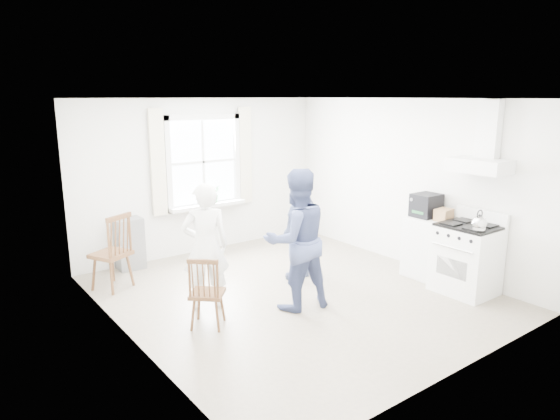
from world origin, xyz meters
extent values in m
cube|color=gray|center=(0.00, 0.00, -0.01)|extent=(4.62, 5.12, 0.02)
cube|color=silver|center=(0.00, 2.52, 1.30)|extent=(4.62, 0.04, 2.64)
cube|color=silver|center=(0.00, -2.52, 1.30)|extent=(4.62, 0.04, 2.64)
cube|color=silver|center=(-2.27, 0.00, 1.30)|extent=(0.04, 5.12, 2.64)
cube|color=silver|center=(2.27, 0.00, 1.30)|extent=(0.04, 5.12, 2.64)
cube|color=white|center=(0.00, 0.00, 2.61)|extent=(4.62, 5.12, 0.02)
cube|color=white|center=(0.00, 2.48, 1.55)|extent=(1.20, 0.02, 1.40)
cube|color=silver|center=(0.00, 2.46, 2.29)|extent=(1.38, 0.09, 0.09)
cube|color=silver|center=(0.00, 2.46, 0.81)|extent=(1.38, 0.09, 0.09)
cube|color=silver|center=(-0.65, 2.46, 1.55)|extent=(0.09, 0.09, 1.58)
cube|color=silver|center=(0.65, 2.46, 1.55)|extent=(0.09, 0.09, 1.58)
cube|color=silver|center=(0.00, 2.38, 0.82)|extent=(1.38, 0.24, 0.06)
cube|color=beige|center=(-0.82, 2.44, 1.60)|extent=(0.24, 0.05, 1.70)
cube|color=beige|center=(0.82, 2.44, 1.60)|extent=(0.24, 0.05, 1.70)
cube|color=silver|center=(2.02, -1.35, 1.74)|extent=(0.45, 0.76, 0.18)
cube|color=silver|center=(2.17, -1.35, 2.21)|extent=(0.14, 0.30, 0.76)
cube|color=slate|center=(-1.40, 2.33, 0.40)|extent=(0.40, 0.30, 0.80)
cube|color=white|center=(1.91, -1.35, 0.46)|extent=(0.65, 0.76, 0.92)
cube|color=black|center=(1.91, -1.35, 0.94)|extent=(0.61, 0.72, 0.03)
cube|color=white|center=(2.20, -1.35, 1.02)|extent=(0.06, 0.76, 0.20)
cylinder|color=silver|center=(1.56, -1.35, 0.70)|extent=(0.02, 0.61, 0.02)
sphere|color=silver|center=(1.74, -1.59, 1.05)|extent=(0.20, 0.20, 0.20)
cylinder|color=silver|center=(1.74, -1.59, 0.99)|extent=(0.18, 0.18, 0.04)
torus|color=black|center=(1.74, -1.59, 1.17)|extent=(0.12, 0.02, 0.12)
cube|color=silver|center=(1.98, -0.65, 0.45)|extent=(0.50, 0.55, 0.90)
cube|color=black|center=(2.01, -0.57, 0.99)|extent=(0.38, 0.34, 0.18)
cube|color=black|center=(2.01, -0.57, 1.16)|extent=(0.38, 0.34, 0.16)
cube|color=#946E47|center=(2.02, -0.87, 0.98)|extent=(0.28, 0.22, 0.17)
cube|color=#4A2C17|center=(-1.90, 1.69, 0.49)|extent=(0.61, 0.60, 0.05)
cube|color=#4A2C17|center=(-1.81, 1.51, 0.79)|extent=(0.42, 0.26, 0.59)
cylinder|color=#4A2C17|center=(-1.90, 1.69, 0.24)|extent=(0.04, 0.04, 0.47)
cube|color=#4A2C17|center=(-1.41, -0.15, 0.40)|extent=(0.51, 0.51, 0.04)
cube|color=#4A2C17|center=(-1.51, -0.27, 0.64)|extent=(0.30, 0.28, 0.48)
cylinder|color=#4A2C17|center=(-1.41, -0.15, 0.19)|extent=(0.03, 0.03, 0.38)
imported|color=white|center=(-1.16, 0.32, 0.80)|extent=(0.76, 0.76, 1.61)
imported|color=#404B76|center=(-0.25, -0.35, 0.89)|extent=(1.01, 1.01, 1.78)
imported|color=navy|center=(0.46, 0.42, 0.77)|extent=(1.19, 1.19, 1.55)
imported|color=#316E3B|center=(0.15, 2.36, 1.00)|extent=(0.17, 0.17, 0.30)
camera|label=1|loc=(-3.98, -4.98, 2.63)|focal=32.00mm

